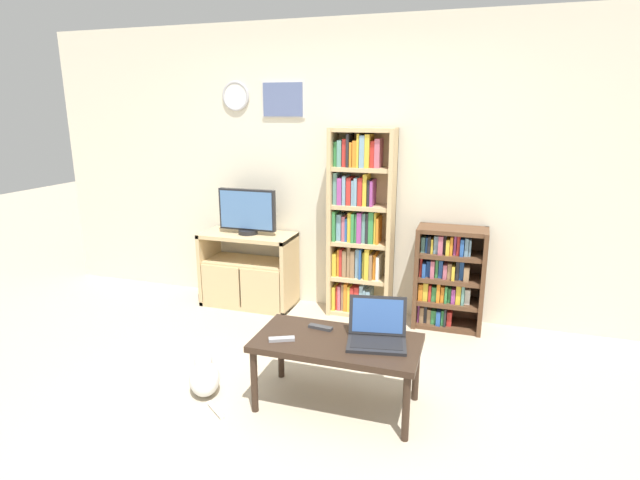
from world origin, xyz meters
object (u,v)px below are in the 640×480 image
Objects in this scene: television at (247,212)px; coffee_table at (337,347)px; remote_near_laptop at (321,327)px; cat at (204,377)px; laptop at (377,332)px; remote_far_from_laptop at (282,339)px; bookshelf_short at (447,277)px; bookshelf_tall at (359,225)px; tv_stand at (248,270)px.

coffee_table is (1.27, -1.39, -0.51)m from television.
remote_near_laptop is 0.38× the size of cat.
remote_far_from_laptop is at bearing -173.72° from laptop.
television is 1.95m from coffee_table.
laptop is 0.59m from remote_far_from_laptop.
television reaches higher than bookshelf_short.
bookshelf_tall is 4.23× the size of laptop.
coffee_table is 0.27m from laptop.
laptop is at bearing 81.26° from remote_far_from_laptop.
bookshelf_short reaches higher than remote_far_from_laptop.
tv_stand is 0.86× the size of coffee_table.
bookshelf_short reaches higher than tv_stand.
laptop is (0.47, -1.45, -0.32)m from bookshelf_tall.
laptop is (0.24, 0.05, 0.11)m from coffee_table.
television is (0.01, 0.01, 0.56)m from tv_stand.
remote_near_laptop is at bearing -117.73° from bookshelf_short.
coffee_table is (0.23, -1.50, -0.43)m from bookshelf_tall.
remote_near_laptop is at bearing -13.57° from cat.
tv_stand is 1.00× the size of bookshelf_short.
cat is at bearing -132.36° from bookshelf_short.
cat is (-0.89, -0.12, -0.30)m from coffee_table.
tv_stand is 1.78m from remote_far_from_laptop.
laptop is (1.52, -1.33, 0.17)m from tv_stand.
bookshelf_tall reaches higher than remote_far_from_laptop.
remote_near_laptop is at bearing 159.48° from laptop.
bookshelf_tall is 1.55m from laptop.
coffee_table is at bearing -47.62° from television.
remote_near_laptop is (1.12, -1.27, -0.45)m from television.
bookshelf_tall is at bearing 6.13° from television.
bookshelf_tall is at bearing 98.57° from coffee_table.
cat is at bearing -75.79° from television.
coffee_table is at bearing -47.24° from tv_stand.
remote_near_laptop is at bearing 140.27° from coffee_table.
bookshelf_tall is at bearing 6.44° from tv_stand.
remote_far_from_laptop is at bearing -57.87° from television.
bookshelf_tall is 1.43m from remote_near_laptop.
bookshelf_short is 1.82m from remote_far_from_laptop.
bookshelf_tall is at bearing 36.33° from cat.
television reaches higher than laptop.
remote_near_laptop reaches higher than cat.
tv_stand is at bearing -130.94° from remote_near_laptop.
coffee_table is at bearing -178.03° from laptop.
bookshelf_short is at bearing 125.65° from remote_far_from_laptop.
bookshelf_tall is 1.92× the size of bookshelf_short.
laptop is at bearing -102.85° from bookshelf_short.
remote_far_from_laptop is at bearing -160.50° from coffee_table.
bookshelf_tall reaches higher than laptop.
coffee_table is at bearing -23.96° from cat.
remote_far_from_laptop is (0.94, -1.50, -0.45)m from television.
bookshelf_short is at bearing 2.81° from tv_stand.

